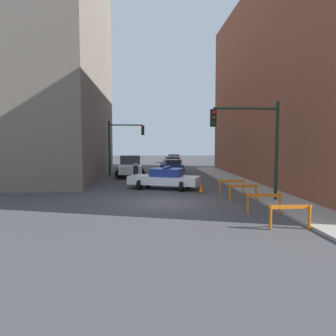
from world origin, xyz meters
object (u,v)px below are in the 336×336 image
object	(u,v)px
traffic_light_near	(255,135)
white_truck	(130,166)
parked_car_near	(172,165)
barrier_mid	(264,200)
parked_car_mid	(172,162)
barrier_front	(290,213)
police_car	(165,178)
traffic_light_far	(121,140)
traffic_cone	(201,188)
barrier_corner	(232,185)
barrier_back	(243,190)
pedestrian_crossing	(136,174)
parked_car_far	(174,158)

from	to	relation	value
traffic_light_near	white_truck	xyz separation A→B (m)	(-7.13, 13.81, -2.62)
parked_car_near	barrier_mid	xyz separation A→B (m)	(2.36, -20.92, -0.06)
parked_car_mid	barrier_front	size ratio (longest dim) A/B	2.72
police_car	traffic_light_far	bearing A→B (deg)	41.58
police_car	traffic_cone	size ratio (longest dim) A/B	7.70
barrier_mid	barrier_corner	world-z (taller)	same
barrier_back	barrier_corner	xyz separation A→B (m)	(-0.04, 2.14, 0.00)
parked_car_near	barrier_back	size ratio (longest dim) A/B	2.77
police_car	pedestrian_crossing	distance (m)	2.68
white_truck	parked_car_far	xyz separation A→B (m)	(5.81, 19.27, -0.23)
police_car	parked_car_far	xyz separation A→B (m)	(3.11, 27.92, -0.05)
traffic_light_far	barrier_front	distance (m)	21.78
barrier_back	barrier_corner	distance (m)	2.14
white_truck	barrier_front	world-z (taller)	white_truck
barrier_corner	traffic_cone	xyz separation A→B (m)	(-1.68, 0.92, -0.30)
white_truck	barrier_front	size ratio (longest dim) A/B	3.42
traffic_light_far	barrier_corner	bearing A→B (deg)	-58.95
police_car	parked_car_far	distance (m)	28.09
police_car	barrier_front	size ratio (longest dim) A/B	3.16
parked_car_far	pedestrian_crossing	distance (m)	26.64
traffic_light_far	pedestrian_crossing	bearing A→B (deg)	-78.44
barrier_back	parked_car_near	bearing A→B (deg)	97.50
parked_car_far	barrier_corner	xyz separation A→B (m)	(0.76, -30.71, -0.06)
barrier_mid	parked_car_far	bearing A→B (deg)	91.29
parked_car_mid	barrier_corner	distance (m)	22.66
traffic_light_near	barrier_corner	xyz separation A→B (m)	(-0.56, 2.37, -2.91)
traffic_light_far	police_car	xyz separation A→B (m)	(3.60, -9.62, -2.67)
parked_car_mid	barrier_front	distance (m)	30.49
traffic_light_far	parked_car_mid	xyz separation A→B (m)	(5.77, 10.19, -2.72)
parked_car_near	parked_car_mid	world-z (taller)	same
parked_car_far	barrier_mid	xyz separation A→B (m)	(0.81, -35.92, -0.06)
traffic_light_far	pedestrian_crossing	distance (m)	8.40
traffic_light_far	barrier_corner	xyz separation A→B (m)	(7.47, -12.41, -2.78)
police_car	barrier_back	bearing A→B (deg)	-120.53
parked_car_far	white_truck	bearing A→B (deg)	-106.15
barrier_mid	barrier_front	bearing A→B (deg)	-90.24
barrier_corner	traffic_light_near	bearing A→B (deg)	-76.66
police_car	parked_car_near	xyz separation A→B (m)	(1.56, 12.92, -0.05)
traffic_light_far	police_car	bearing A→B (deg)	-69.47
parked_car_mid	pedestrian_crossing	world-z (taller)	pedestrian_crossing
traffic_light_near	parked_car_far	size ratio (longest dim) A/B	1.20
traffic_light_far	barrier_back	bearing A→B (deg)	-62.70
white_truck	barrier_back	bearing A→B (deg)	-66.36
traffic_light_near	barrier_front	size ratio (longest dim) A/B	3.25
police_car	barrier_front	bearing A→B (deg)	-138.76
parked_car_far	traffic_light_far	bearing A→B (deg)	-109.51
parked_car_far	parked_car_mid	bearing A→B (deg)	-95.99
parked_car_far	barrier_back	bearing A→B (deg)	-87.98
barrier_back	barrier_mid	bearing A→B (deg)	-89.77
white_truck	parked_car_far	distance (m)	20.13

